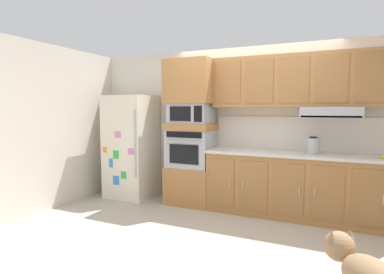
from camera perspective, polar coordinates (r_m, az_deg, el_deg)
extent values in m
plane|color=#B2A899|center=(4.26, 7.31, -16.00)|extent=(9.60, 9.60, 0.00)
cube|color=beige|center=(5.05, 11.17, 1.85)|extent=(6.20, 0.12, 2.50)
cube|color=beige|center=(5.49, -21.72, 1.84)|extent=(0.12, 7.10, 2.50)
cube|color=silver|center=(5.54, -11.04, -1.70)|extent=(0.76, 0.70, 1.76)
cylinder|color=silver|center=(5.04, -10.44, -1.22)|extent=(0.02, 0.02, 1.10)
cube|color=pink|center=(5.12, -11.15, -2.62)|extent=(0.11, 0.01, 0.10)
cube|color=green|center=(5.31, -13.76, -3.15)|extent=(0.11, 0.01, 0.14)
cube|color=green|center=(5.28, -12.44, -6.81)|extent=(0.10, 0.01, 0.12)
cube|color=pink|center=(5.25, -13.47, 0.45)|extent=(0.12, 0.01, 0.10)
cube|color=#337FDB|center=(5.39, -13.72, -7.71)|extent=(0.12, 0.01, 0.15)
cube|color=#337FDB|center=(5.40, -14.63, -4.63)|extent=(0.07, 0.01, 0.15)
cube|color=orange|center=(5.44, -15.65, -2.27)|extent=(0.07, 0.01, 0.10)
cube|color=#A8703D|center=(5.15, -0.07, -8.69)|extent=(0.74, 0.62, 0.60)
cube|color=#A8AAAF|center=(5.04, -0.07, -2.06)|extent=(0.70, 0.58, 0.60)
cube|color=black|center=(4.78, -1.54, -3.18)|extent=(0.49, 0.01, 0.30)
cube|color=black|center=(4.75, -1.54, 0.41)|extent=(0.59, 0.01, 0.09)
cylinder|color=#A8AAAF|center=(4.74, -1.67, -0.88)|extent=(0.56, 0.02, 0.02)
cube|color=#A8703D|center=(5.01, -0.07, 1.92)|extent=(0.74, 0.62, 0.10)
cube|color=#A8AAAF|center=(5.00, -0.07, 4.32)|extent=(0.64, 0.53, 0.32)
cube|color=black|center=(4.78, -2.20, 4.28)|extent=(0.35, 0.01, 0.22)
cube|color=black|center=(4.66, 1.07, 4.26)|extent=(0.13, 0.01, 0.24)
cube|color=#A8703D|center=(5.02, -0.07, 10.04)|extent=(0.74, 0.62, 0.68)
cube|color=#A8703D|center=(4.69, 20.59, -8.66)|extent=(2.85, 0.60, 0.88)
cube|color=#9A6738|center=(4.62, 5.29, -8.34)|extent=(0.40, 0.01, 0.70)
cylinder|color=#BCBCC1|center=(4.56, 6.94, -8.53)|extent=(0.01, 0.01, 0.12)
cube|color=#9A6738|center=(4.49, 11.10, -8.81)|extent=(0.40, 0.01, 0.70)
cylinder|color=#BCBCC1|center=(4.51, 9.28, -8.72)|extent=(0.01, 0.01, 0.12)
cube|color=#9A6738|center=(4.41, 17.20, -9.20)|extent=(0.40, 0.01, 0.70)
cylinder|color=#BCBCC1|center=(4.38, 19.05, -9.35)|extent=(0.01, 0.01, 0.12)
cube|color=#9A6738|center=(4.38, 23.46, -9.50)|extent=(0.40, 0.01, 0.70)
cylinder|color=#BCBCC1|center=(4.37, 21.57, -9.47)|extent=(0.01, 0.01, 0.12)
cube|color=#9A6738|center=(4.40, 29.75, -9.69)|extent=(0.40, 0.01, 0.70)
cylinder|color=#BCBCC1|center=(4.40, 31.64, -9.77)|extent=(0.01, 0.01, 0.12)
cube|color=beige|center=(4.60, 20.77, -3.09)|extent=(2.89, 0.64, 0.04)
cube|color=silver|center=(4.86, 21.09, 0.53)|extent=(2.89, 0.02, 0.50)
cube|color=#A8703D|center=(4.71, 21.28, 9.65)|extent=(2.85, 0.34, 0.74)
cube|color=#A8AAAF|center=(4.61, 24.06, 4.17)|extent=(0.76, 0.48, 0.14)
cube|color=black|center=(4.39, 24.02, 3.42)|extent=(0.72, 0.04, 0.02)
cube|color=#9A6738|center=(4.75, 6.49, 9.92)|extent=(0.40, 0.01, 0.63)
cube|color=#9A6738|center=(4.63, 12.18, 9.96)|extent=(0.40, 0.01, 0.63)
cube|color=#9A6738|center=(4.55, 18.13, 9.90)|extent=(0.40, 0.01, 0.63)
cube|color=#9A6738|center=(4.52, 24.21, 9.74)|extent=(0.40, 0.01, 0.63)
cube|color=#9A6738|center=(4.54, 30.29, 9.46)|extent=(0.40, 0.01, 0.63)
cylinder|color=yellow|center=(4.55, 31.49, -3.19)|extent=(0.07, 0.10, 0.03)
cylinder|color=#A8AAAF|center=(4.54, 21.31, -1.57)|extent=(0.17, 0.17, 0.22)
cylinder|color=black|center=(4.52, 21.36, -0.06)|extent=(0.10, 0.10, 0.02)
sphere|color=#997551|center=(2.82, 25.35, -17.63)|extent=(0.23, 0.23, 0.23)
ellipsoid|color=brown|center=(2.92, 23.94, -17.27)|extent=(0.15, 0.16, 0.08)
cone|color=#997551|center=(2.73, 24.20, -16.08)|extent=(0.06, 0.06, 0.07)
cone|color=#997551|center=(2.82, 26.97, -15.50)|extent=(0.06, 0.06, 0.07)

